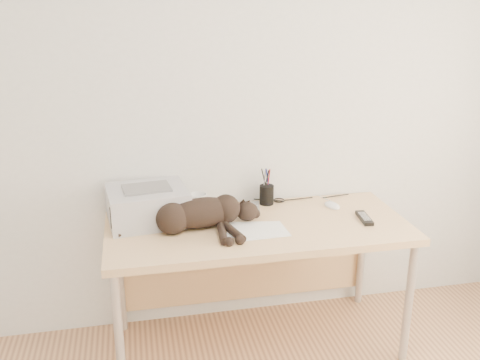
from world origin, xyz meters
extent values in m
plane|color=white|center=(0.00, 1.75, 1.30)|extent=(3.50, 0.00, 3.50)
cube|color=#DFB282|center=(0.00, 1.39, 0.72)|extent=(1.60, 0.70, 0.04)
cylinder|color=#B9B9BB|center=(-0.75, 1.09, 0.35)|extent=(0.04, 0.04, 0.70)
cylinder|color=#B9B9BB|center=(0.75, 1.09, 0.35)|extent=(0.04, 0.04, 0.70)
cylinder|color=#B9B9BB|center=(-0.75, 1.69, 0.35)|extent=(0.04, 0.04, 0.70)
cylinder|color=#B9B9BB|center=(0.75, 1.69, 0.35)|extent=(0.04, 0.04, 0.70)
cube|color=#DFB282|center=(0.00, 1.72, 0.40)|extent=(1.48, 0.02, 0.60)
cube|color=#B9B9BF|center=(-0.57, 1.56, 0.83)|extent=(0.45, 0.39, 0.18)
cube|color=black|center=(-0.57, 1.56, 0.84)|extent=(0.35, 0.06, 0.11)
cube|color=slate|center=(-0.57, 1.56, 0.93)|extent=(0.26, 0.20, 0.01)
cube|color=white|center=(-0.01, 1.31, 0.74)|extent=(0.29, 0.21, 0.00)
cube|color=white|center=(-0.04, 1.33, 0.74)|extent=(0.31, 0.24, 0.00)
ellipsoid|color=black|center=(-0.30, 1.42, 0.82)|extent=(0.40, 0.21, 0.16)
sphere|color=black|center=(-0.45, 1.39, 0.81)|extent=(0.17, 0.17, 0.17)
ellipsoid|color=black|center=(-0.05, 1.44, 0.80)|extent=(0.13, 0.12, 0.10)
cone|color=black|center=(-0.06, 1.49, 0.84)|extent=(0.05, 0.06, 0.05)
cone|color=black|center=(-0.03, 1.49, 0.83)|extent=(0.05, 0.06, 0.06)
cylinder|color=black|center=(-0.21, 1.28, 0.76)|extent=(0.07, 0.23, 0.04)
cylinder|color=black|center=(-0.16, 1.29, 0.76)|extent=(0.07, 0.23, 0.04)
cylinder|color=black|center=(-0.62, 1.42, 0.76)|extent=(0.25, 0.06, 0.03)
imported|color=white|center=(-0.28, 1.67, 0.79)|extent=(0.14, 0.14, 0.09)
cylinder|color=black|center=(0.12, 1.67, 0.80)|extent=(0.08, 0.08, 0.11)
cylinder|color=#990C0C|center=(0.10, 1.67, 0.87)|extent=(0.01, 0.01, 0.15)
cylinder|color=navy|center=(0.13, 1.68, 0.87)|extent=(0.01, 0.01, 0.15)
cylinder|color=black|center=(0.12, 1.66, 0.87)|extent=(0.01, 0.01, 0.15)
cube|color=slate|center=(0.03, 1.60, 0.75)|extent=(0.08, 0.18, 0.02)
cube|color=black|center=(0.58, 1.34, 0.75)|extent=(0.07, 0.18, 0.02)
ellipsoid|color=white|center=(0.48, 1.55, 0.76)|extent=(0.10, 0.13, 0.04)
camera|label=1|loc=(-0.63, -1.14, 1.88)|focal=40.00mm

